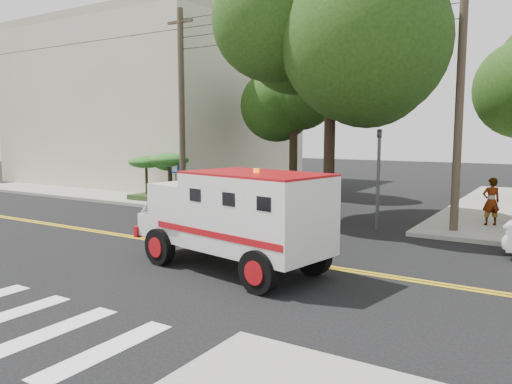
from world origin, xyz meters
The scene contains 12 objects.
ground centered at (0.00, 0.00, 0.00)m, with size 100.00×100.00×0.00m, color black.
sidewalk_nw centered at (-13.50, 13.50, 0.07)m, with size 17.00×17.00×0.15m, color gray.
building_left centered at (-15.50, 15.00, 5.15)m, with size 16.00×14.00×10.00m, color beige.
utility_pole_left centered at (-5.60, 6.00, 4.50)m, with size 0.28×0.28×9.00m, color #382D23.
utility_pole_right centered at (6.30, 6.20, 4.50)m, with size 0.28×0.28×9.00m, color #382D23.
tree_main centered at (1.94, 6.21, 7.20)m, with size 6.08×5.70×9.85m.
tree_left centered at (-2.68, 11.79, 5.73)m, with size 4.48×4.20×7.70m.
traffic_signal centered at (3.80, 5.60, 2.23)m, with size 0.15×0.18×3.60m.
accessibility_sign centered at (-6.20, 6.17, 1.37)m, with size 0.45×0.10×2.02m.
palm_planter centered at (-7.44, 6.62, 1.65)m, with size 3.52×2.63×2.36m.
armored_truck centered at (2.49, -1.48, 1.44)m, with size 5.83×3.06×2.53m.
pedestrian_a centered at (7.23, 7.87, 1.01)m, with size 0.63×0.41×1.73m, color gray.
Camera 1 is at (9.50, -11.69, 3.48)m, focal length 35.00 mm.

